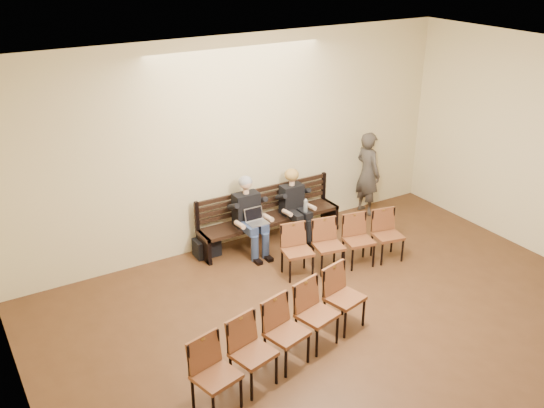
{
  "coord_description": "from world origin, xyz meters",
  "views": [
    {
      "loc": [
        -4.39,
        -3.4,
        4.87
      ],
      "look_at": [
        0.08,
        4.05,
        1.0
      ],
      "focal_mm": 40.0,
      "sensor_mm": 36.0,
      "label": 1
    }
  ],
  "objects": [
    {
      "name": "chair_row_back",
      "position": [
        -1.1,
        1.72,
        0.44
      ],
      "size": [
        2.72,
        1.1,
        0.88
      ],
      "primitive_type": "cube",
      "rotation": [
        0.0,
        0.0,
        0.24
      ],
      "color": "brown",
      "rests_on": "ground"
    },
    {
      "name": "seated_woman",
      "position": [
        0.83,
        4.53,
        0.57
      ],
      "size": [
        0.49,
        0.67,
        1.13
      ],
      "primitive_type": null,
      "color": "black",
      "rests_on": "ground"
    },
    {
      "name": "chair_row_front",
      "position": [
        0.95,
        3.28,
        0.41
      ],
      "size": [
        2.06,
        0.83,
        0.83
      ],
      "primitive_type": "cube",
      "rotation": [
        0.0,
        0.0,
        -0.19
      ],
      "color": "brown",
      "rests_on": "ground"
    },
    {
      "name": "passerby",
      "position": [
        2.59,
        4.75,
        0.91
      ],
      "size": [
        0.47,
        0.69,
        1.83
      ],
      "primitive_type": "imported",
      "rotation": [
        0.0,
        0.0,
        1.61
      ],
      "color": "#3D3732",
      "rests_on": "ground"
    },
    {
      "name": "bench",
      "position": [
        0.41,
        4.65,
        0.23
      ],
      "size": [
        2.6,
        0.9,
        0.45
      ],
      "primitive_type": "cube",
      "color": "black",
      "rests_on": "ground"
    },
    {
      "name": "seated_man",
      "position": [
        -0.07,
        4.53,
        0.63
      ],
      "size": [
        0.53,
        0.73,
        1.27
      ],
      "primitive_type": null,
      "color": "black",
      "rests_on": "ground"
    },
    {
      "name": "water_bottle",
      "position": [
        0.91,
        4.31,
        0.57
      ],
      "size": [
        0.07,
        0.07,
        0.24
      ],
      "primitive_type": "cylinder",
      "rotation": [
        0.0,
        0.0,
        0.02
      ],
      "color": "silver",
      "rests_on": "bench"
    },
    {
      "name": "room_walls",
      "position": [
        0.0,
        0.79,
        2.54
      ],
      "size": [
        8.02,
        10.01,
        3.51
      ],
      "color": "beige",
      "rests_on": "ground"
    },
    {
      "name": "bag",
      "position": [
        -0.76,
        4.75,
        0.15
      ],
      "size": [
        0.42,
        0.29,
        0.31
      ],
      "primitive_type": "cube",
      "rotation": [
        0.0,
        0.0,
        -0.01
      ],
      "color": "black",
      "rests_on": "ground"
    },
    {
      "name": "laptop",
      "position": [
        -0.03,
        4.31,
        0.57
      ],
      "size": [
        0.35,
        0.29,
        0.24
      ],
      "primitive_type": "cube",
      "rotation": [
        0.0,
        0.0,
        0.09
      ],
      "color": "#B5B5BA",
      "rests_on": "bench"
    }
  ]
}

